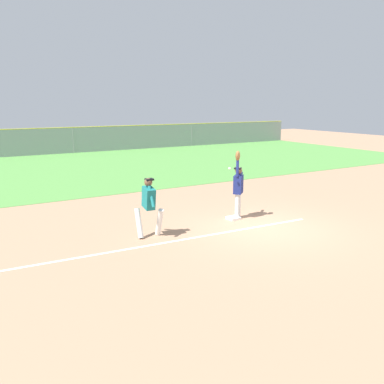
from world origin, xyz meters
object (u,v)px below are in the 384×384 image
at_px(runner, 149,203).
at_px(parked_car_white, 174,135).
at_px(first_base, 233,218).
at_px(baseball, 229,168).
at_px(fielder, 238,185).
at_px(parked_car_green, 55,141).
at_px(parked_car_black, 124,138).

height_order(runner, parked_car_white, runner).
height_order(first_base, baseball, baseball).
distance_m(first_base, fielder, 1.10).
distance_m(baseball, parked_car_green, 24.76).
height_order(baseball, parked_car_white, baseball).
xyz_separation_m(runner, baseball, (2.85, 0.11, 0.75)).
bearing_deg(parked_car_white, baseball, -120.60).
height_order(first_base, parked_car_green, parked_car_green).
relative_size(first_base, parked_car_green, 0.09).
bearing_deg(fielder, parked_car_black, -54.87).
relative_size(parked_car_green, parked_car_white, 0.97).
bearing_deg(baseball, runner, -177.81).
bearing_deg(parked_car_white, runner, -125.72).
distance_m(first_base, baseball, 1.74).
bearing_deg(runner, parked_car_green, 87.43).
bearing_deg(parked_car_green, parked_car_white, 1.38).
bearing_deg(fielder, runner, 52.77).
xyz_separation_m(parked_car_green, parked_car_white, (11.28, 0.10, 0.00)).
relative_size(runner, parked_car_green, 0.39).
distance_m(fielder, baseball, 0.82).
distance_m(baseball, parked_car_white, 27.26).
distance_m(fielder, runner, 3.37).
relative_size(baseball, parked_car_white, 0.02).
xyz_separation_m(first_base, fielder, (0.20, 0.04, 1.08)).
relative_size(baseball, parked_car_black, 0.02).
xyz_separation_m(fielder, parked_car_white, (10.69, 24.65, -0.45)).
xyz_separation_m(first_base, parked_car_green, (-0.40, 24.59, 0.63)).
bearing_deg(first_base, parked_car_white, 66.20).
relative_size(runner, parked_car_black, 0.38).
bearing_deg(fielder, baseball, 68.18).
relative_size(fielder, parked_car_white, 0.50).
xyz_separation_m(baseball, parked_car_green, (-0.10, 24.73, -1.07)).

